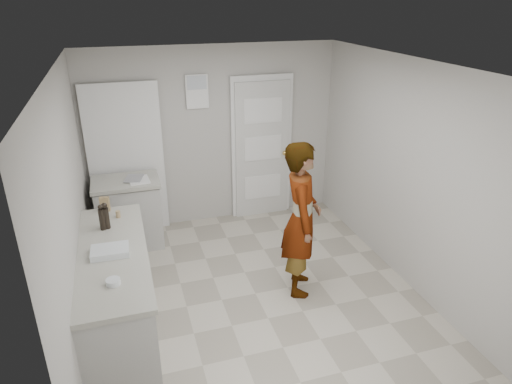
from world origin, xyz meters
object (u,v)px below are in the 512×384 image
object	(u,v)px
oil_cruet_b	(102,218)
egg_bowl	(113,282)
spice_jar	(118,214)
baking_dish	(110,251)
person	(301,219)
cake_mix_box	(105,204)
oil_cruet_a	(106,216)

from	to	relation	value
oil_cruet_b	egg_bowl	xyz separation A→B (m)	(0.07, -1.01, -0.11)
oil_cruet_b	egg_bowl	distance (m)	1.01
spice_jar	baking_dish	bearing A→B (deg)	-97.16
baking_dish	person	bearing A→B (deg)	6.48
baking_dish	cake_mix_box	bearing A→B (deg)	92.02
baking_dish	egg_bowl	xyz separation A→B (m)	(0.02, -0.49, -0.00)
oil_cruet_a	cake_mix_box	bearing A→B (deg)	91.56
person	oil_cruet_a	bearing A→B (deg)	99.93
person	baking_dish	distance (m)	1.98
spice_jar	person	bearing A→B (deg)	-15.51
person	spice_jar	world-z (taller)	person
cake_mix_box	oil_cruet_b	xyz separation A→B (m)	(-0.02, -0.44, 0.05)
oil_cruet_b	egg_bowl	bearing A→B (deg)	-85.82
oil_cruet_b	baking_dish	size ratio (longest dim) A/B	0.80
person	cake_mix_box	distance (m)	2.13
baking_dish	spice_jar	bearing A→B (deg)	82.84
oil_cruet_a	baking_dish	bearing A→B (deg)	-87.62
person	egg_bowl	world-z (taller)	person
oil_cruet_b	oil_cruet_a	bearing A→B (deg)	27.26
person	oil_cruet_a	world-z (taller)	person
cake_mix_box	oil_cruet_b	world-z (taller)	oil_cruet_b
person	spice_jar	distance (m)	1.94
person	oil_cruet_b	world-z (taller)	person
oil_cruet_a	oil_cruet_b	size ratio (longest dim) A/B	1.02
oil_cruet_a	baking_dish	world-z (taller)	oil_cruet_a
spice_jar	cake_mix_box	bearing A→B (deg)	121.84
oil_cruet_a	baking_dish	xyz separation A→B (m)	(0.02, -0.53, -0.11)
oil_cruet_a	egg_bowl	size ratio (longest dim) A/B	2.37
oil_cruet_b	egg_bowl	world-z (taller)	oil_cruet_b
spice_jar	egg_bowl	world-z (taller)	spice_jar
spice_jar	oil_cruet_b	distance (m)	0.29
cake_mix_box	oil_cruet_b	bearing A→B (deg)	-78.98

